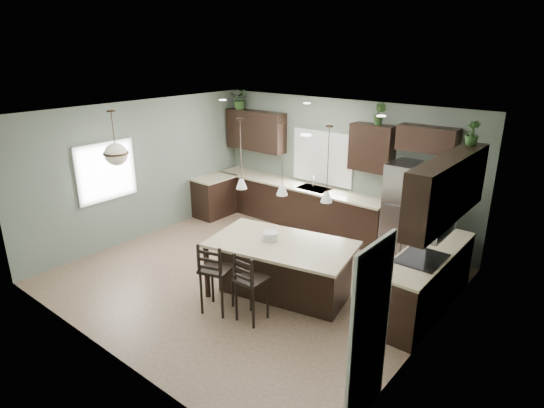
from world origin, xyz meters
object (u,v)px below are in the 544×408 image
at_px(bar_stool_left, 216,276).
at_px(kitchen_island, 281,270).
at_px(serving_dish, 270,236).
at_px(bar_stool_center, 252,287).
at_px(plant_back_left, 241,99).
at_px(refrigerator, 412,214).

bearing_deg(bar_stool_left, kitchen_island, 45.11).
relative_size(serving_dish, bar_stool_center, 0.22).
relative_size(kitchen_island, plant_back_left, 4.74).
distance_m(serving_dish, plant_back_left, 4.52).
xyz_separation_m(refrigerator, serving_dish, (-1.25, -2.52, 0.07)).
xyz_separation_m(refrigerator, plant_back_left, (-4.40, 0.26, 1.71)).
bearing_deg(kitchen_island, plant_back_left, 128.82).
height_order(serving_dish, bar_stool_left, bar_stool_left).
height_order(bar_stool_center, plant_back_left, plant_back_left).
bearing_deg(serving_dish, kitchen_island, 11.85).
height_order(kitchen_island, serving_dish, serving_dish).
bearing_deg(bar_stool_left, bar_stool_center, -3.42).
bearing_deg(bar_stool_center, refrigerator, 72.75).
bearing_deg(kitchen_island, refrigerator, 55.12).
height_order(refrigerator, serving_dish, refrigerator).
relative_size(refrigerator, plant_back_left, 3.97).
height_order(refrigerator, bar_stool_center, refrigerator).
distance_m(kitchen_island, bar_stool_center, 0.81).
bearing_deg(kitchen_island, bar_stool_center, -95.84).
bearing_deg(refrigerator, plant_back_left, 176.58).
bearing_deg(bar_stool_left, serving_dish, 54.52).
bearing_deg(plant_back_left, serving_dish, -41.46).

